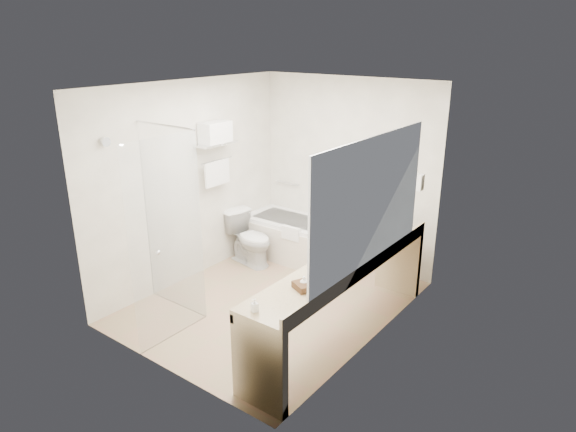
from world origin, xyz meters
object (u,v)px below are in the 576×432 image
Objects in this scene: vanity_counter at (343,282)px; toilet at (250,239)px; water_bottle_left at (395,224)px; amenity_basket at (302,286)px; bathtub at (300,240)px.

toilet is (-1.97, 0.85, -0.29)m from vanity_counter.
water_bottle_left reaches higher than vanity_counter.
bathtub is at bearing 126.09° from amenity_basket.
amenity_basket is 0.89× the size of water_bottle_left.
bathtub is 1.71m from water_bottle_left.
toilet is at bearing -173.37° from water_bottle_left.
vanity_counter reaches higher than bathtub.
vanity_counter is 2.17m from toilet.
bathtub is 7.75× the size of water_bottle_left.
toilet is (-0.45, -0.54, 0.08)m from bathtub.
vanity_counter reaches higher than amenity_basket.
water_bottle_left reaches higher than amenity_basket.
vanity_counter is 1.12m from water_bottle_left.
bathtub is at bearing 137.65° from vanity_counter.
bathtub is 2.21× the size of toilet.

